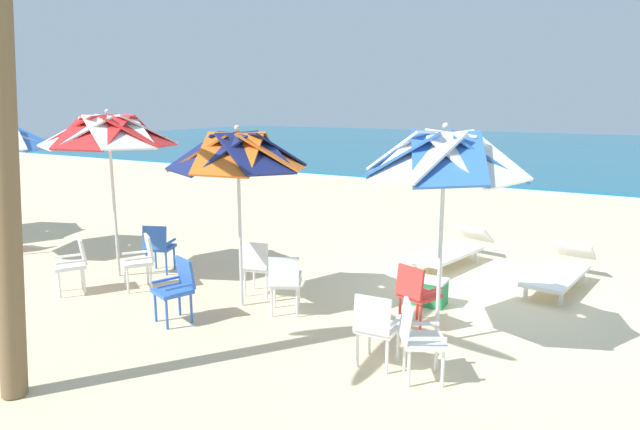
# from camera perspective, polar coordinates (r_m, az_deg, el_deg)

# --- Properties ---
(ground_plane) EXTENTS (80.00, 80.00, 0.00)m
(ground_plane) POSITION_cam_1_polar(r_m,az_deg,el_deg) (9.23, 15.98, -7.53)
(ground_plane) COLOR beige
(sea) EXTENTS (80.00, 36.00, 0.10)m
(sea) POSITION_cam_1_polar(r_m,az_deg,el_deg) (37.94, 26.99, 5.88)
(sea) COLOR #19607F
(sea) RESTS_ON ground
(surf_foam) EXTENTS (80.00, 0.70, 0.01)m
(surf_foam) POSITION_cam_1_polar(r_m,az_deg,el_deg) (19.80, 23.82, 1.98)
(surf_foam) COLOR white
(surf_foam) RESTS_ON ground
(beach_umbrella_0) EXTENTS (2.00, 2.00, 2.70)m
(beach_umbrella_0) POSITION_cam_1_polar(r_m,az_deg,el_deg) (6.68, 12.58, 5.73)
(beach_umbrella_0) COLOR silver
(beach_umbrella_0) RESTS_ON ground
(plastic_chair_0) EXTENTS (0.62, 0.60, 0.87)m
(plastic_chair_0) POSITION_cam_1_polar(r_m,az_deg,el_deg) (6.15, 9.93, -12.05)
(plastic_chair_0) COLOR white
(plastic_chair_0) RESTS_ON ground
(plastic_chair_1) EXTENTS (0.46, 0.49, 0.87)m
(plastic_chair_1) POSITION_cam_1_polar(r_m,az_deg,el_deg) (6.36, 5.75, -11.12)
(plastic_chair_1) COLOR white
(plastic_chair_1) RESTS_ON ground
(plastic_chair_2) EXTENTS (0.56, 0.59, 0.87)m
(plastic_chair_2) POSITION_cam_1_polar(r_m,az_deg,el_deg) (7.46, 9.78, -7.77)
(plastic_chair_2) COLOR red
(plastic_chair_2) RESTS_ON ground
(beach_umbrella_1) EXTENTS (1.98, 1.98, 2.62)m
(beach_umbrella_1) POSITION_cam_1_polar(r_m,az_deg,el_deg) (7.88, -8.39, 6.24)
(beach_umbrella_1) COLOR silver
(beach_umbrella_1) RESTS_ON ground
(plastic_chair_3) EXTENTS (0.56, 0.59, 0.87)m
(plastic_chair_3) POSITION_cam_1_polar(r_m,az_deg,el_deg) (7.83, -14.39, -7.04)
(plastic_chair_3) COLOR blue
(plastic_chair_3) RESTS_ON ground
(plastic_chair_4) EXTENTS (0.60, 0.61, 0.87)m
(plastic_chair_4) POSITION_cam_1_polar(r_m,az_deg,el_deg) (7.83, -3.61, -6.68)
(plastic_chair_4) COLOR white
(plastic_chair_4) RESTS_ON ground
(plastic_chair_5) EXTENTS (0.53, 0.56, 0.87)m
(plastic_chair_5) POSITION_cam_1_polar(r_m,az_deg,el_deg) (8.62, -6.35, -5.03)
(plastic_chair_5) COLOR white
(plastic_chair_5) RESTS_ON ground
(beach_umbrella_2) EXTENTS (2.19, 2.19, 2.82)m
(beach_umbrella_2) POSITION_cam_1_polar(r_m,az_deg,el_deg) (9.83, -20.75, 7.87)
(beach_umbrella_2) COLOR silver
(beach_umbrella_2) RESTS_ON ground
(plastic_chair_6) EXTENTS (0.61, 0.62, 0.87)m
(plastic_chair_6) POSITION_cam_1_polar(r_m,az_deg,el_deg) (9.51, -23.81, -4.38)
(plastic_chair_6) COLOR white
(plastic_chair_6) RESTS_ON ground
(plastic_chair_7) EXTENTS (0.62, 0.63, 0.87)m
(plastic_chair_7) POSITION_cam_1_polar(r_m,az_deg,el_deg) (9.33, -17.77, -4.23)
(plastic_chair_7) COLOR white
(plastic_chair_7) RESTS_ON ground
(plastic_chair_8) EXTENTS (0.57, 0.59, 0.87)m
(plastic_chair_8) POSITION_cam_1_polar(r_m,az_deg,el_deg) (10.07, -16.19, -3.00)
(plastic_chair_8) COLOR blue
(plastic_chair_8) RESTS_ON ground
(sun_lounger_0) EXTENTS (0.92, 2.21, 0.62)m
(sun_lounger_0) POSITION_cam_1_polar(r_m,az_deg,el_deg) (9.79, 23.30, -5.21)
(sun_lounger_0) COLOR white
(sun_lounger_0) RESTS_ON ground
(sun_lounger_1) EXTENTS (1.07, 2.23, 0.62)m
(sun_lounger_1) POSITION_cam_1_polar(r_m,az_deg,el_deg) (10.50, 13.33, -3.48)
(sun_lounger_1) COLOR white
(sun_lounger_1) RESTS_ON ground
(cooler_box) EXTENTS (0.50, 0.34, 0.40)m
(cooler_box) POSITION_cam_1_polar(r_m,az_deg,el_deg) (8.43, 11.09, -7.66)
(cooler_box) COLOR #238C4C
(cooler_box) RESTS_ON ground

